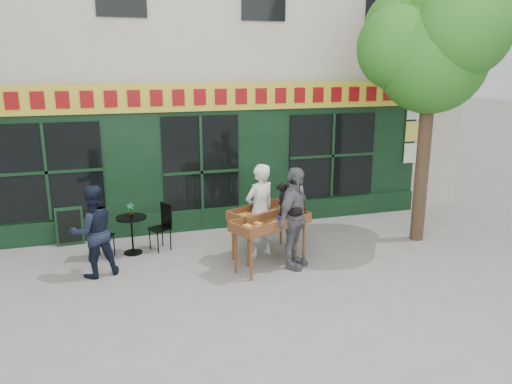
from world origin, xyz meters
The scene contains 14 objects.
ground centered at (0.00, 0.00, 0.00)m, with size 80.00×80.00×0.00m, color slate.
building centered at (0.00, 5.97, 4.97)m, with size 14.00×7.26×10.00m.
street_tree centered at (4.34, 0.36, 4.11)m, with size 3.05×2.90×5.60m.
book_cart_center centered at (0.76, -0.24, 0.82)m, with size 1.62×1.15×0.99m.
dog centered at (1.11, -0.29, 1.29)m, with size 0.34×0.60×0.60m, color black, non-canonical shape.
woman centered at (0.76, 0.41, 0.92)m, with size 0.67×0.44×1.85m, color silver.
book_cart_right centered at (0.88, 0.41, 0.82)m, with size 1.62×1.19×0.99m.
man_right centered at (1.18, -0.34, 0.95)m, with size 1.11×0.46×1.90m, color #56565B.
bistro_table centered at (-1.64, 1.25, 0.54)m, with size 0.60×0.60×0.76m.
bistro_chair_left centered at (-2.27, 1.18, 0.56)m, with size 0.46×0.46×0.95m.
bistro_chair_right centered at (-1.01, 1.34, 0.56)m, with size 0.49×0.48×0.95m.
potted_plant centered at (-1.64, 1.25, 0.90)m, with size 0.15×0.10×0.28m, color gray.
man_left centered at (-2.34, 0.35, 0.83)m, with size 0.81×0.63×1.67m, color black.
chalkboard centered at (-2.85, 2.19, 0.40)m, with size 0.57×0.22×0.79m.
Camera 1 is at (-2.09, -8.44, 3.68)m, focal length 35.00 mm.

